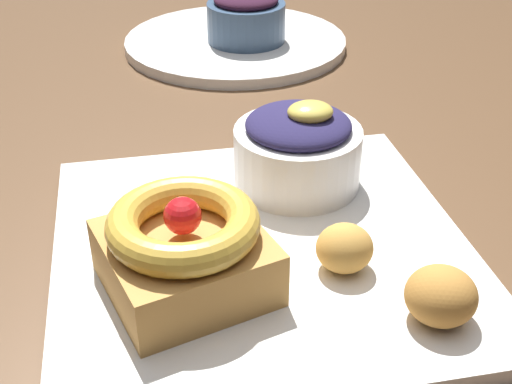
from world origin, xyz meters
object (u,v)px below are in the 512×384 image
back_ramekin (246,16)px  front_plate (262,250)px  cake_slice (185,248)px  fritter_front (345,248)px  fritter_middle (441,296)px  berry_ramekin (298,149)px  back_plate (236,42)px

back_ramekin → front_plate: bearing=-99.1°
cake_slice → back_ramekin: bearing=74.8°
fritter_front → back_ramekin: size_ratio=0.40×
front_plate → fritter_middle: fritter_middle is taller
berry_ramekin → fritter_middle: 0.17m
fritter_front → cake_slice: bearing=179.2°
front_plate → cake_slice: 0.07m
fritter_front → back_ramekin: bearing=87.6°
cake_slice → fritter_front: 0.10m
front_plate → berry_ramekin: bearing=59.6°
cake_slice → fritter_middle: cake_slice is taller
fritter_front → fritter_middle: fritter_middle is taller
back_plate → back_ramekin: back_ramekin is taller
front_plate → back_ramekin: back_ramekin is taller
berry_ramekin → fritter_middle: (0.04, -0.16, -0.01)m
fritter_middle → back_ramekin: back_ramekin is taller
front_plate → back_plate: 0.41m
front_plate → fritter_middle: (0.08, -0.09, 0.02)m
fritter_middle → back_ramekin: (-0.02, 0.49, 0.01)m
cake_slice → fritter_middle: size_ratio=2.75×
berry_ramekin → back_plate: berry_ramekin is taller
fritter_front → front_plate: bearing=141.3°
front_plate → back_ramekin: bearing=80.9°
back_plate → back_ramekin: size_ratio=2.90×
fritter_front → back_plate: size_ratio=0.14×
fritter_middle → back_plate: 0.50m
cake_slice → back_plate: bearing=76.5°
back_plate → fritter_front: bearing=-90.9°
cake_slice → back_plate: size_ratio=0.44×
front_plate → cake_slice: (-0.05, -0.03, 0.03)m
front_plate → fritter_front: (0.05, -0.04, 0.02)m
back_plate → cake_slice: bearing=-103.5°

